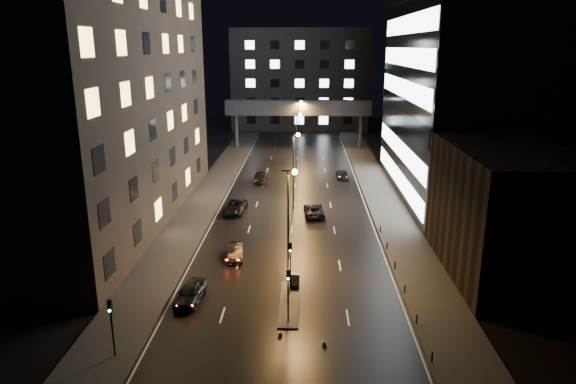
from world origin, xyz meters
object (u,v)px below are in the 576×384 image
at_px(car_away_a, 190,293).
at_px(car_away_c, 235,207).
at_px(car_away_b, 235,252).
at_px(utility_cabinet, 295,281).
at_px(car_toward_a, 314,210).
at_px(car_away_d, 261,177).
at_px(car_toward_b, 342,174).

relative_size(car_away_a, car_away_c, 0.86).
bearing_deg(car_away_b, car_away_a, -113.04).
xyz_separation_m(car_away_c, utility_cabinet, (8.20, -21.44, 0.06)).
xyz_separation_m(car_away_b, car_toward_a, (8.17, 13.93, 0.01)).
distance_m(car_away_d, car_toward_a, 18.27).
height_order(car_away_a, car_away_d, car_away_a).
bearing_deg(car_toward_a, utility_cabinet, 79.60).
bearing_deg(car_toward_b, car_toward_a, 74.98).
xyz_separation_m(car_away_b, car_away_d, (0.07, 30.31, 0.04)).
bearing_deg(car_away_b, car_away_c, 90.37).
height_order(car_away_c, car_toward_b, car_away_c).
bearing_deg(car_away_c, car_away_b, -77.25).
xyz_separation_m(car_away_b, car_toward_b, (13.07, 33.36, -0.04)).
height_order(car_away_b, car_toward_b, car_away_b).
bearing_deg(car_toward_b, utility_cabinet, 79.36).
relative_size(car_away_a, car_toward_a, 0.90).
bearing_deg(utility_cabinet, car_away_d, 107.41).
xyz_separation_m(car_away_a, car_toward_a, (10.74, 23.14, -0.07)).
height_order(car_away_c, car_away_d, car_away_c).
xyz_separation_m(car_away_a, car_away_b, (2.57, 9.21, -0.08)).
relative_size(car_away_a, car_away_d, 0.91).
xyz_separation_m(car_away_d, car_toward_a, (8.10, -16.38, -0.03)).
distance_m(car_away_a, car_toward_b, 45.36).
bearing_deg(car_away_d, car_away_a, -98.39).
height_order(car_away_a, car_toward_a, car_away_a).
distance_m(car_away_b, car_toward_a, 16.15).
bearing_deg(car_toward_b, car_away_b, 67.74).
bearing_deg(car_away_b, utility_cabinet, -54.71).
bearing_deg(utility_cabinet, car_toward_a, 92.51).
relative_size(car_away_a, utility_cabinet, 3.52).
bearing_deg(car_away_a, car_away_b, 80.05).
xyz_separation_m(car_toward_b, utility_cabinet, (-6.89, -40.05, 0.14)).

